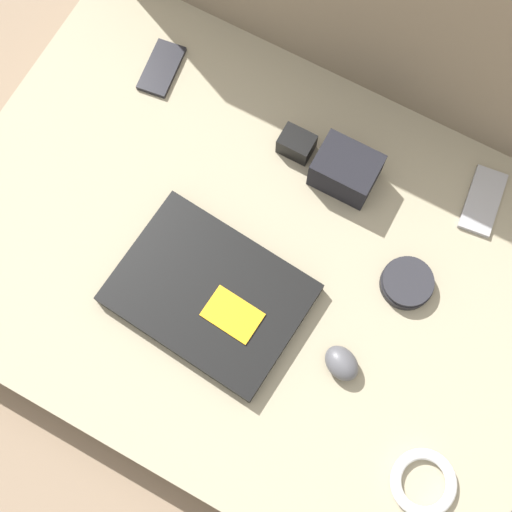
# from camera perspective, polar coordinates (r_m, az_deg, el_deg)

# --- Properties ---
(ground_plane) EXTENTS (8.00, 8.00, 0.00)m
(ground_plane) POSITION_cam_1_polar(r_m,az_deg,el_deg) (1.32, -0.00, -1.63)
(ground_plane) COLOR #7A6651
(couch_seat) EXTENTS (1.08, 0.76, 0.11)m
(couch_seat) POSITION_cam_1_polar(r_m,az_deg,el_deg) (1.27, -0.00, -0.97)
(couch_seat) COLOR gray
(couch_seat) RESTS_ON ground_plane
(laptop) EXTENTS (0.32, 0.25, 0.03)m
(laptop) POSITION_cam_1_polar(r_m,az_deg,el_deg) (1.18, -3.71, -3.04)
(laptop) COLOR black
(laptop) RESTS_ON couch_seat
(computer_mouse) EXTENTS (0.08, 0.07, 0.04)m
(computer_mouse) POSITION_cam_1_polar(r_m,az_deg,el_deg) (1.16, 6.87, -8.52)
(computer_mouse) COLOR #4C4C51
(computer_mouse) RESTS_ON couch_seat
(speaker_puck) EXTENTS (0.09, 0.09, 0.03)m
(speaker_puck) POSITION_cam_1_polar(r_m,az_deg,el_deg) (1.21, 12.00, -2.11)
(speaker_puck) COLOR black
(speaker_puck) RESTS_ON couch_seat
(phone_silver) EXTENTS (0.07, 0.11, 0.01)m
(phone_silver) POSITION_cam_1_polar(r_m,az_deg,el_deg) (1.36, -7.56, 14.67)
(phone_silver) COLOR black
(phone_silver) RESTS_ON couch_seat
(phone_black) EXTENTS (0.07, 0.13, 0.01)m
(phone_black) POSITION_cam_1_polar(r_m,az_deg,el_deg) (1.30, 17.70, 4.22)
(phone_black) COLOR #99999E
(phone_black) RESTS_ON couch_seat
(camera_pouch) EXTENTS (0.11, 0.08, 0.07)m
(camera_pouch) POSITION_cam_1_polar(r_m,az_deg,el_deg) (1.24, 7.19, 6.83)
(camera_pouch) COLOR black
(camera_pouch) RESTS_ON couch_seat
(charger_brick) EXTENTS (0.06, 0.04, 0.04)m
(charger_brick) POSITION_cam_1_polar(r_m,az_deg,el_deg) (1.27, 3.26, 8.94)
(charger_brick) COLOR black
(charger_brick) RESTS_ON couch_seat
(cable_coil) EXTENTS (0.10, 0.10, 0.02)m
(cable_coil) POSITION_cam_1_polar(r_m,az_deg,el_deg) (1.19, 13.26, -17.24)
(cable_coil) COLOR white
(cable_coil) RESTS_ON couch_seat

